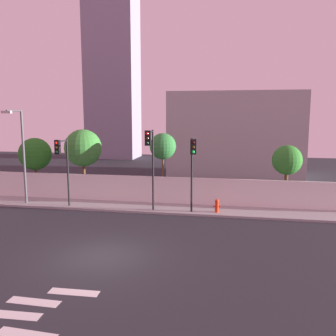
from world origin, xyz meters
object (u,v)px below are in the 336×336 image
Objects in this scene: street_lamp_curbside at (21,149)px; traffic_light_left at (62,158)px; roadside_tree_midleft at (83,148)px; roadside_tree_rightmost at (287,161)px; fire_hydrant at (217,205)px; traffic_light_center at (192,159)px; roadside_tree_midright at (163,147)px; roadside_tree_leftmost at (35,154)px; traffic_light_right at (150,153)px.

traffic_light_left is at bearing -8.17° from street_lamp_curbside.
roadside_tree_rightmost is (14.28, -0.00, -0.58)m from roadside_tree_midleft.
roadside_tree_midleft reaches higher than fire_hydrant.
roadside_tree_rightmost is at bearing 29.04° from traffic_light_center.
traffic_light_center is 4.12m from roadside_tree_midright.
traffic_light_left is 0.97× the size of traffic_light_center.
roadside_tree_leftmost is (-12.23, 3.27, -0.27)m from traffic_light_center.
roadside_tree_midleft reaches higher than traffic_light_center.
street_lamp_curbside is at bearing 171.83° from traffic_light_left.
roadside_tree_midleft reaches higher than roadside_tree_rightmost.
street_lamp_curbside is at bearing -137.55° from roadside_tree_midleft.
street_lamp_curbside reaches higher than traffic_light_left.
roadside_tree_midright is at bearing 146.05° from fire_hydrant.
street_lamp_curbside is (-8.93, 0.43, 0.10)m from traffic_light_right.
roadside_tree_leftmost is 18.12m from roadside_tree_rightmost.
fire_hydrant is (9.86, 0.65, -2.80)m from traffic_light_left.
traffic_light_left is 1.06× the size of roadside_tree_rightmost.
street_lamp_curbside is at bearing 177.95° from traffic_light_center.
traffic_light_right reaches higher than traffic_light_left.
roadside_tree_midright is at bearing 87.83° from traffic_light_right.
roadside_tree_midright is at bearing 126.97° from traffic_light_center.
roadside_tree_leftmost is (-3.85, 3.31, -0.17)m from traffic_light_left.
roadside_tree_midleft is at bearing 150.49° from traffic_light_right.
traffic_light_right is 6.10× the size of fire_hydrant.
roadside_tree_midright is (9.77, 0.00, 0.72)m from roadside_tree_leftmost.
roadside_tree_midright reaches higher than traffic_light_left.
fire_hydrant is at bearing 8.81° from traffic_light_right.
roadside_tree_midleft is at bearing 158.71° from traffic_light_center.
street_lamp_curbside reaches higher than roadside_tree_midleft.
traffic_light_left is 3.33m from roadside_tree_midleft.
fire_hydrant is 10.70m from roadside_tree_midleft.
traffic_light_center is at bearing -53.03° from roadside_tree_midright.
fire_hydrant is at bearing -33.95° from roadside_tree_midright.
roadside_tree_leftmost is at bearing 161.19° from traffic_light_right.
traffic_light_right is (-2.59, -0.01, 0.33)m from traffic_light_center.
street_lamp_curbside is 9.50m from roadside_tree_midright.
fire_hydrant is (1.48, 0.62, -2.90)m from traffic_light_center.
traffic_light_right is at bearing -2.74° from street_lamp_curbside.
traffic_light_center is at bearing -150.96° from roadside_tree_rightmost.
traffic_light_center is 1.03× the size of roadside_tree_leftmost.
roadside_tree_leftmost is at bearing 165.03° from traffic_light_center.
traffic_light_left reaches higher than roadside_tree_rightmost.
roadside_tree_rightmost is (8.48, 3.29, -0.67)m from traffic_light_right.
traffic_light_right reaches higher than fire_hydrant.
roadside_tree_rightmost is at bearing 13.05° from traffic_light_left.
traffic_light_center is 2.61m from traffic_light_right.
traffic_light_left is 6.80m from roadside_tree_midright.
traffic_light_left is 0.87× the size of roadside_tree_midleft.
traffic_light_center reaches higher than roadside_tree_leftmost.
street_lamp_curbside is at bearing 177.26° from traffic_light_right.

